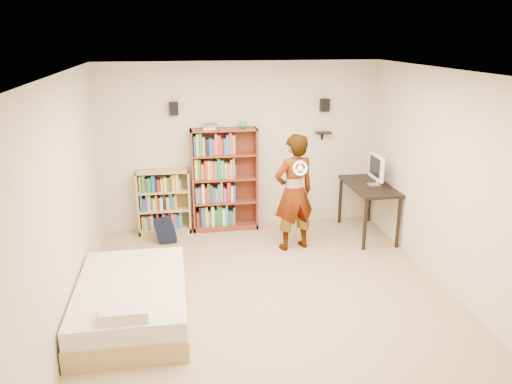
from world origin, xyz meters
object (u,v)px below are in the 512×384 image
(low_bookshelf, at_px, (164,202))
(person, at_px, (294,193))
(computer_desk, at_px, (368,210))
(daybed, at_px, (132,296))
(tall_bookshelf, at_px, (225,180))

(low_bookshelf, relative_size, person, 0.60)
(computer_desk, height_order, daybed, computer_desk)
(tall_bookshelf, bearing_deg, low_bookshelf, -179.86)
(low_bookshelf, bearing_deg, daybed, -97.65)
(tall_bookshelf, height_order, low_bookshelf, tall_bookshelf)
(tall_bookshelf, distance_m, computer_desk, 2.34)
(tall_bookshelf, height_order, person, person)
(low_bookshelf, distance_m, computer_desk, 3.26)
(daybed, bearing_deg, computer_desk, 28.57)
(tall_bookshelf, distance_m, person, 1.32)
(tall_bookshelf, distance_m, daybed, 2.93)
(tall_bookshelf, relative_size, person, 0.96)
(tall_bookshelf, xyz_separation_m, person, (0.92, -0.95, 0.04))
(low_bookshelf, height_order, computer_desk, low_bookshelf)
(low_bookshelf, distance_m, person, 2.16)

